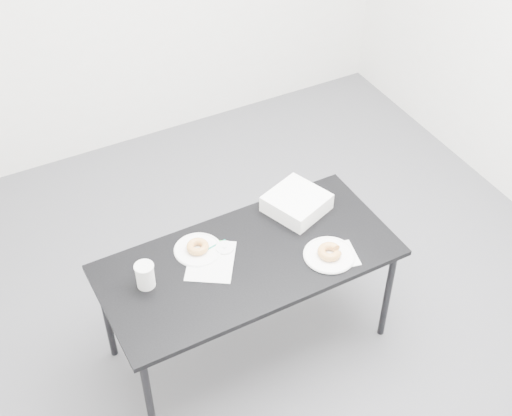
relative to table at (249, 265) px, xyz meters
name	(u,v)px	position (x,y,z in m)	size (l,w,h in m)	color
floor	(261,321)	(0.13, 0.10, -0.62)	(4.00, 4.00, 0.00)	#535258
table	(249,265)	(0.00, 0.00, 0.00)	(1.49, 0.72, 0.67)	black
scorecard	(211,261)	(-0.17, 0.07, 0.05)	(0.22, 0.29, 0.00)	white
logo_patch	(217,244)	(-0.09, 0.16, 0.05)	(0.05, 0.05, 0.00)	green
pen	(215,246)	(-0.11, 0.15, 0.06)	(0.01, 0.01, 0.13)	#0B7E60
napkin	(338,255)	(0.40, -0.19, 0.05)	(0.18, 0.18, 0.00)	white
plate_near	(329,255)	(0.36, -0.17, 0.06)	(0.26, 0.26, 0.01)	white
donut_near	(330,252)	(0.36, -0.17, 0.08)	(0.12, 0.12, 0.04)	gold
plate_far	(198,250)	(-0.20, 0.17, 0.05)	(0.24, 0.24, 0.01)	white
donut_far	(198,247)	(-0.20, 0.17, 0.08)	(0.11, 0.11, 0.04)	gold
coffee_cup	(145,275)	(-0.51, 0.07, 0.12)	(0.09, 0.09, 0.13)	white
cup_lid	(225,248)	(-0.07, 0.11, 0.06)	(0.09, 0.09, 0.01)	white
bakery_box	(297,203)	(0.39, 0.20, 0.10)	(0.28, 0.28, 0.09)	white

